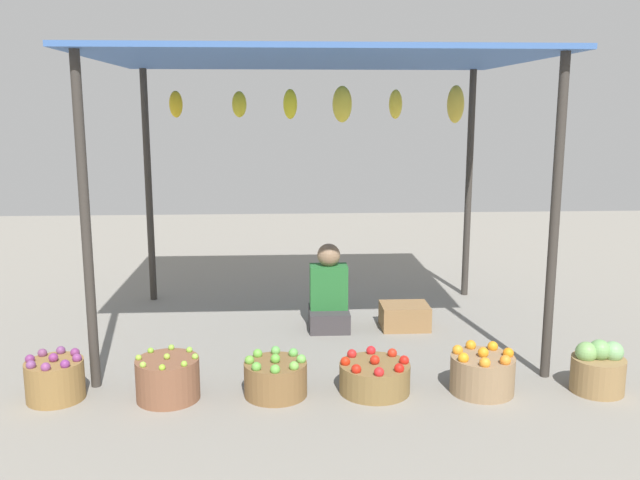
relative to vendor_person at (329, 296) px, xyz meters
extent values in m
plane|color=gray|center=(-0.12, -0.11, -0.30)|extent=(14.00, 14.00, 0.00)
cylinder|color=#38332D|center=(-1.78, -1.26, 0.89)|extent=(0.07, 0.07, 2.37)
cylinder|color=#38332D|center=(1.54, -1.26, 0.89)|extent=(0.07, 0.07, 2.37)
cylinder|color=#38332D|center=(-1.78, 1.03, 0.89)|extent=(0.07, 0.07, 2.37)
cylinder|color=#38332D|center=(1.54, 1.03, 0.89)|extent=(0.07, 0.07, 2.37)
cube|color=#3D65AA|center=(-0.12, -0.11, 2.09)|extent=(3.63, 2.59, 0.04)
ellipsoid|color=yellow|center=(-1.33, 0.07, 1.72)|extent=(0.12, 0.12, 0.23)
ellipsoid|color=yellow|center=(-0.78, 0.15, 1.72)|extent=(0.13, 0.13, 0.23)
ellipsoid|color=yellow|center=(-0.34, -0.25, 1.72)|extent=(0.12, 0.12, 0.24)
ellipsoid|color=yellow|center=(0.10, -0.15, 1.72)|extent=(0.16, 0.16, 0.30)
ellipsoid|color=yellow|center=(0.57, -0.03, 1.72)|extent=(0.11, 0.11, 0.25)
ellipsoid|color=gold|center=(1.07, -0.15, 1.72)|extent=(0.15, 0.15, 0.32)
cube|color=#3B3639|center=(0.00, -0.03, -0.21)|extent=(0.36, 0.44, 0.18)
cube|color=#256A2E|center=(0.00, 0.02, 0.08)|extent=(0.34, 0.22, 0.40)
sphere|color=#8A6B4F|center=(0.00, 0.02, 0.38)|extent=(0.21, 0.21, 0.21)
cylinder|color=olive|center=(-2.00, -1.47, -0.16)|extent=(0.39, 0.39, 0.28)
sphere|color=#7F3171|center=(-2.00, -1.47, 0.00)|extent=(0.06, 0.06, 0.06)
sphere|color=#7D3672|center=(-1.84, -1.47, 0.00)|extent=(0.06, 0.06, 0.06)
sphere|color=#7A326C|center=(-1.89, -1.36, 0.00)|extent=(0.06, 0.06, 0.06)
sphere|color=#784074|center=(-2.00, -1.31, 0.00)|extent=(0.06, 0.06, 0.06)
sphere|color=#793F69|center=(-2.11, -1.36, 0.00)|extent=(0.06, 0.06, 0.06)
sphere|color=#77316D|center=(-2.16, -1.47, 0.00)|extent=(0.06, 0.06, 0.06)
sphere|color=#783F75|center=(-2.11, -1.58, 0.00)|extent=(0.06, 0.06, 0.06)
sphere|color=#833D75|center=(-2.00, -1.63, 0.00)|extent=(0.06, 0.06, 0.06)
sphere|color=#793075|center=(-1.89, -1.58, 0.00)|extent=(0.06, 0.06, 0.06)
cylinder|color=brown|center=(-1.22, -1.51, -0.15)|extent=(0.44, 0.44, 0.29)
sphere|color=#94BE3A|center=(-1.22, -1.51, 0.01)|extent=(0.04, 0.04, 0.04)
sphere|color=#8DC641|center=(-1.03, -1.51, 0.01)|extent=(0.04, 0.04, 0.04)
sphere|color=#87CA3E|center=(-1.08, -1.37, 0.01)|extent=(0.04, 0.04, 0.04)
sphere|color=#8AC03A|center=(-1.22, -1.32, 0.01)|extent=(0.04, 0.04, 0.04)
sphere|color=#83C434|center=(-1.36, -1.37, 0.01)|extent=(0.04, 0.04, 0.04)
sphere|color=#91BD37|center=(-1.41, -1.51, 0.01)|extent=(0.04, 0.04, 0.04)
sphere|color=#93C240|center=(-1.36, -1.64, 0.01)|extent=(0.04, 0.04, 0.04)
sphere|color=#91C52F|center=(-1.22, -1.70, 0.01)|extent=(0.04, 0.04, 0.04)
sphere|color=#8AC038|center=(-1.08, -1.64, 0.01)|extent=(0.04, 0.04, 0.04)
cylinder|color=brown|center=(-0.48, -1.49, -0.18)|extent=(0.44, 0.44, 0.24)
sphere|color=#61B63D|center=(-0.48, -1.49, -0.03)|extent=(0.07, 0.07, 0.07)
sphere|color=#6EBB4E|center=(-0.30, -1.49, -0.04)|extent=(0.07, 0.07, 0.07)
sphere|color=#62B54E|center=(-0.35, -1.36, -0.04)|extent=(0.07, 0.07, 0.07)
sphere|color=#64B251|center=(-0.48, -1.31, -0.04)|extent=(0.07, 0.07, 0.07)
sphere|color=#6ABA41|center=(-0.60, -1.36, -0.04)|extent=(0.07, 0.07, 0.07)
sphere|color=#6AAB3D|center=(-0.66, -1.49, -0.04)|extent=(0.07, 0.07, 0.07)
sphere|color=#61A941|center=(-0.60, -1.62, -0.04)|extent=(0.07, 0.07, 0.07)
sphere|color=#64B343|center=(-0.48, -1.67, -0.04)|extent=(0.07, 0.07, 0.07)
sphere|color=#72B348|center=(-0.35, -1.62, -0.04)|extent=(0.07, 0.07, 0.07)
cylinder|color=olive|center=(0.23, -1.47, -0.19)|extent=(0.50, 0.50, 0.21)
sphere|color=red|center=(0.23, -1.47, -0.06)|extent=(0.07, 0.07, 0.07)
sphere|color=red|center=(0.44, -1.47, -0.07)|extent=(0.07, 0.07, 0.07)
sphere|color=red|center=(0.37, -1.32, -0.07)|extent=(0.07, 0.07, 0.07)
sphere|color=red|center=(0.23, -1.26, -0.07)|extent=(0.07, 0.07, 0.07)
sphere|color=red|center=(0.08, -1.32, -0.07)|extent=(0.07, 0.07, 0.07)
sphere|color=red|center=(0.02, -1.47, -0.07)|extent=(0.07, 0.07, 0.07)
sphere|color=red|center=(0.08, -1.62, -0.07)|extent=(0.07, 0.07, 0.07)
sphere|color=red|center=(0.23, -1.68, -0.07)|extent=(0.07, 0.07, 0.07)
sphere|color=red|center=(0.37, -1.62, -0.07)|extent=(0.07, 0.07, 0.07)
cylinder|color=#917453|center=(0.99, -1.52, -0.17)|extent=(0.45, 0.45, 0.26)
sphere|color=orange|center=(0.99, -1.52, 0.00)|extent=(0.08, 0.08, 0.08)
sphere|color=orange|center=(1.17, -1.52, -0.01)|extent=(0.08, 0.08, 0.08)
sphere|color=orange|center=(1.10, -1.38, -0.01)|extent=(0.08, 0.08, 0.08)
sphere|color=orange|center=(0.95, -1.34, -0.01)|extent=(0.08, 0.08, 0.08)
sphere|color=orange|center=(0.82, -1.44, -0.01)|extent=(0.08, 0.08, 0.08)
sphere|color=orange|center=(0.82, -1.60, -0.01)|extent=(0.08, 0.08, 0.08)
sphere|color=orange|center=(0.95, -1.69, -0.01)|extent=(0.08, 0.08, 0.08)
sphere|color=orange|center=(1.10, -1.66, -0.01)|extent=(0.08, 0.08, 0.08)
cylinder|color=olive|center=(1.81, -1.55, -0.17)|extent=(0.37, 0.37, 0.25)
sphere|color=#71A75E|center=(1.81, -1.55, 0.01)|extent=(0.15, 0.15, 0.15)
sphere|color=#7AAF6F|center=(1.90, -1.55, 0.00)|extent=(0.15, 0.15, 0.15)
sphere|color=#76A95C|center=(1.71, -1.55, 0.00)|extent=(0.15, 0.15, 0.15)
cube|color=olive|center=(0.69, -0.06, -0.19)|extent=(0.43, 0.35, 0.22)
camera|label=1|loc=(-0.42, -6.01, 1.69)|focal=38.32mm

